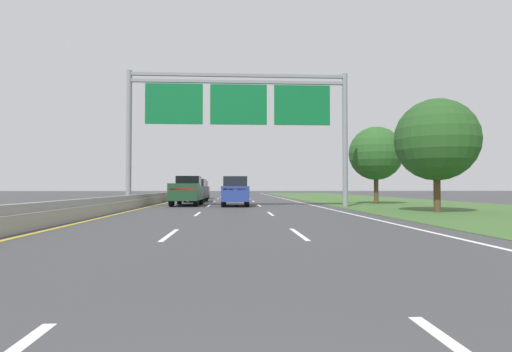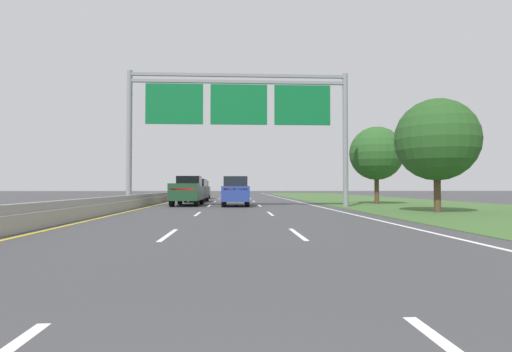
% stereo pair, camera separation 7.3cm
% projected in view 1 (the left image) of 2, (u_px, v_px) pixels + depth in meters
% --- Properties ---
extents(ground_plane, '(220.00, 220.00, 0.00)m').
position_uv_depth(ground_plane, '(234.00, 202.00, 36.04)').
color(ground_plane, '#3D3D3F').
extents(lane_striping, '(11.96, 106.00, 0.01)m').
position_uv_depth(lane_striping, '(234.00, 203.00, 35.58)').
color(lane_striping, white).
rests_on(lane_striping, ground).
extents(grass_verge_right, '(14.00, 110.00, 0.02)m').
position_uv_depth(grass_verge_right, '(387.00, 202.00, 36.82)').
color(grass_verge_right, '#3D602D').
rests_on(grass_verge_right, ground).
extents(median_barrier_concrete, '(0.60, 110.00, 0.85)m').
position_uv_depth(median_barrier_concrete, '(159.00, 199.00, 35.68)').
color(median_barrier_concrete, '#99968E').
rests_on(median_barrier_concrete, ground).
extents(overhead_sign_gantry, '(15.06, 0.42, 9.22)m').
position_uv_depth(overhead_sign_gantry, '(239.00, 111.00, 27.44)').
color(overhead_sign_gantry, gray).
rests_on(overhead_sign_gantry, ground).
extents(pickup_truck_darkgreen, '(2.10, 5.44, 2.20)m').
position_uv_depth(pickup_truck_darkgreen, '(187.00, 191.00, 30.05)').
color(pickup_truck_darkgreen, '#193D23').
rests_on(pickup_truck_darkgreen, ground).
extents(car_grey_left_lane_suv, '(1.95, 4.72, 2.11)m').
position_uv_depth(car_grey_left_lane_suv, '(200.00, 189.00, 47.31)').
color(car_grey_left_lane_suv, slate).
rests_on(car_grey_left_lane_suv, ground).
extents(car_black_left_lane_suv, '(1.99, 4.73, 2.11)m').
position_uv_depth(car_black_left_lane_suv, '(196.00, 190.00, 37.39)').
color(car_black_left_lane_suv, black).
rests_on(car_black_left_lane_suv, ground).
extents(car_blue_centre_lane_suv, '(1.91, 4.70, 2.11)m').
position_uv_depth(car_blue_centre_lane_suv, '(235.00, 191.00, 29.12)').
color(car_blue_centre_lane_suv, navy).
rests_on(car_blue_centre_lane_suv, ground).
extents(roadside_tree_near, '(4.42, 4.42, 6.14)m').
position_uv_depth(roadside_tree_near, '(436.00, 140.00, 21.84)').
color(roadside_tree_near, '#4C3823').
rests_on(roadside_tree_near, ground).
extents(roadside_tree_mid, '(4.31, 4.31, 6.25)m').
position_uv_depth(roadside_tree_mid, '(376.00, 153.00, 32.67)').
color(roadside_tree_mid, '#4C3823').
rests_on(roadside_tree_mid, ground).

